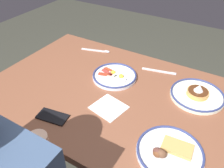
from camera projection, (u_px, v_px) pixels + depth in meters
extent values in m
plane|color=#35362C|center=(111.00, 168.00, 1.65)|extent=(6.00, 6.00, 0.00)
cube|color=brown|center=(111.00, 94.00, 1.22)|extent=(1.31, 0.87, 0.04)
cylinder|color=brown|center=(211.00, 137.00, 1.45)|extent=(0.08, 0.08, 0.68)
cylinder|color=brown|center=(75.00, 84.00, 1.89)|extent=(0.08, 0.08, 0.68)
cylinder|color=brown|center=(10.00, 138.00, 1.44)|extent=(0.08, 0.08, 0.68)
cylinder|color=silver|center=(197.00, 96.00, 1.17)|extent=(0.27, 0.27, 0.01)
torus|color=navy|center=(197.00, 94.00, 1.16)|extent=(0.27, 0.27, 0.01)
cylinder|color=gold|center=(197.00, 94.00, 1.16)|extent=(0.11, 0.11, 0.01)
cylinder|color=#DA9A51|center=(198.00, 92.00, 1.15)|extent=(0.11, 0.11, 0.01)
cylinder|color=#4C2814|center=(198.00, 91.00, 1.15)|extent=(0.10, 0.10, 0.00)
cone|color=white|center=(199.00, 88.00, 1.14)|extent=(0.05, 0.05, 0.03)
cylinder|color=white|center=(115.00, 76.00, 1.30)|extent=(0.25, 0.25, 0.01)
torus|color=navy|center=(115.00, 75.00, 1.30)|extent=(0.25, 0.25, 0.01)
cylinder|color=white|center=(119.00, 79.00, 1.27)|extent=(0.08, 0.08, 0.01)
sphere|color=yellow|center=(121.00, 76.00, 1.27)|extent=(0.03, 0.03, 0.03)
cylinder|color=white|center=(112.00, 74.00, 1.30)|extent=(0.07, 0.07, 0.01)
sphere|color=yellow|center=(113.00, 72.00, 1.31)|extent=(0.02, 0.02, 0.02)
cube|color=#A73D20|center=(110.00, 70.00, 1.33)|extent=(0.08, 0.03, 0.01)
cube|color=#A0372F|center=(107.00, 72.00, 1.32)|extent=(0.08, 0.04, 0.01)
cube|color=#A0351F|center=(105.00, 74.00, 1.30)|extent=(0.08, 0.04, 0.01)
cylinder|color=white|center=(170.00, 153.00, 0.89)|extent=(0.26, 0.26, 0.01)
torus|color=navy|center=(170.00, 151.00, 0.88)|extent=(0.26, 0.26, 0.01)
cube|color=tan|center=(177.00, 148.00, 0.89)|extent=(0.12, 0.08, 0.02)
ellipsoid|color=brown|center=(157.00, 154.00, 0.86)|extent=(0.04, 0.03, 0.03)
ellipsoid|color=brown|center=(161.00, 153.00, 0.86)|extent=(0.04, 0.03, 0.03)
ellipsoid|color=brown|center=(158.00, 152.00, 0.87)|extent=(0.04, 0.03, 0.03)
ellipsoid|color=brown|center=(159.00, 153.00, 0.87)|extent=(0.03, 0.02, 0.02)
ellipsoid|color=brown|center=(158.00, 152.00, 0.87)|extent=(0.03, 0.03, 0.03)
cube|color=black|center=(53.00, 117.00, 1.05)|extent=(0.15, 0.09, 0.01)
cube|color=white|center=(109.00, 107.00, 1.10)|extent=(0.17, 0.17, 0.00)
cube|color=silver|center=(158.00, 71.00, 1.35)|extent=(0.19, 0.06, 0.01)
cube|color=silver|center=(173.00, 74.00, 1.33)|extent=(0.03, 0.01, 0.00)
cube|color=silver|center=(173.00, 74.00, 1.33)|extent=(0.03, 0.01, 0.00)
cube|color=silver|center=(173.00, 73.00, 1.33)|extent=(0.03, 0.01, 0.00)
cube|color=silver|center=(174.00, 73.00, 1.34)|extent=(0.03, 0.01, 0.00)
cube|color=silver|center=(95.00, 50.00, 1.56)|extent=(0.19, 0.07, 0.01)
ellipsoid|color=silver|center=(107.00, 51.00, 1.54)|extent=(0.04, 0.03, 0.01)
cylinder|color=#D4A88C|center=(44.00, 160.00, 0.83)|extent=(0.08, 0.08, 0.26)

